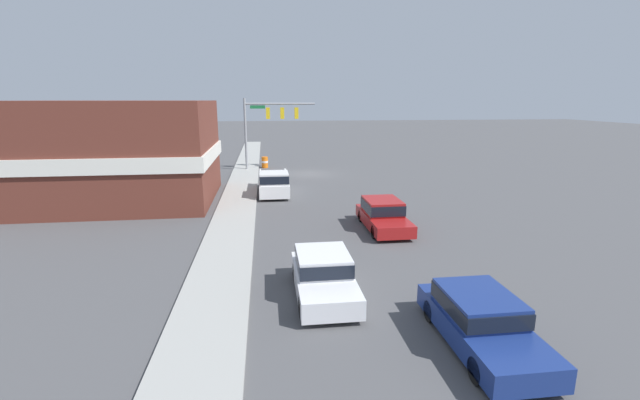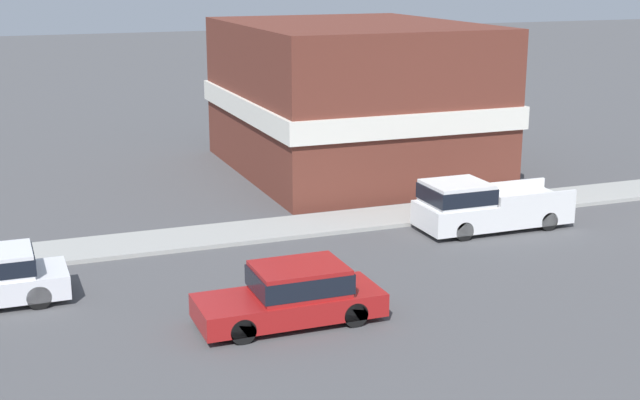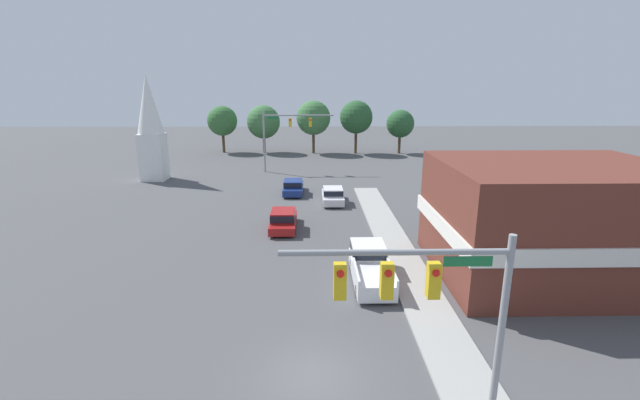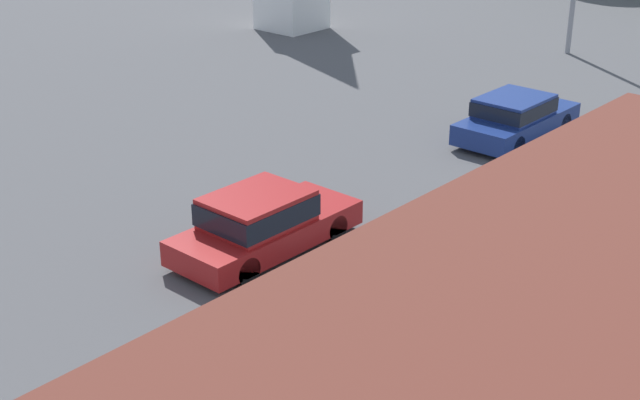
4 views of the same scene
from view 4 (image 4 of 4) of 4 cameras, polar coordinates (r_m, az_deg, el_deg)
The scene contains 3 objects.
car_lead at distance 20.84m, azimuth -3.72°, elevation -1.38°, with size 1.93×4.82×1.52m.
car_second_ahead at distance 28.95m, azimuth 12.42°, elevation 5.25°, with size 1.94×4.76×1.44m.
car_oncoming at distance 24.26m, azimuth 15.96°, elevation 1.36°, with size 1.93×4.46×1.49m.
Camera 4 is at (11.38, 4.06, 9.52)m, focal length 50.00 mm.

